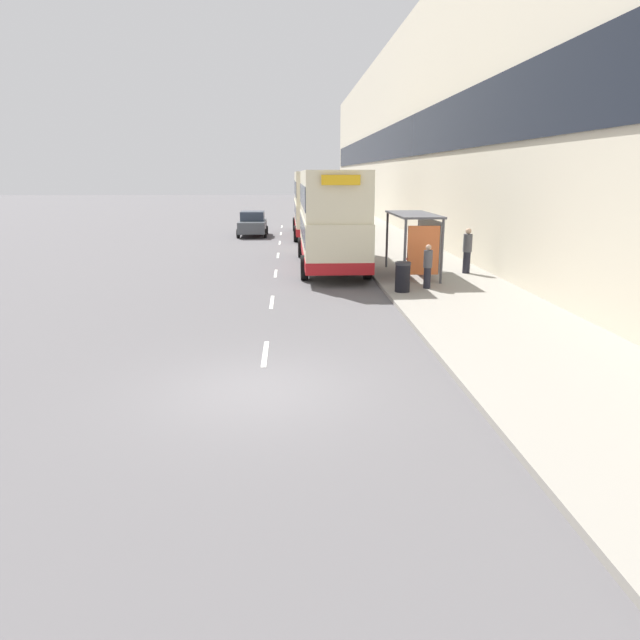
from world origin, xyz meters
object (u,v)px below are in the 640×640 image
Objects in this scene: bus_shelter at (419,233)px; litter_bin at (403,277)px; car_0 at (311,208)px; pedestrian_1 at (428,266)px; double_decker_bus_near at (331,217)px; car_1 at (253,224)px; double_decker_bus_ahead at (314,202)px; pedestrian_at_shelter at (467,250)px.

bus_shelter reaches higher than litter_bin.
car_0 is 2.50× the size of pedestrian_1.
double_decker_bus_near is 2.58× the size of car_1.
double_decker_bus_ahead is (-0.17, 13.68, 0.00)m from double_decker_bus_near.
double_decker_bus_near is at bearing -90.60° from car_0.
car_0 is at bearing -103.85° from car_1.
pedestrian_at_shelter is at bearing -25.79° from double_decker_bus_near.
bus_shelter reaches higher than car_1.
double_decker_bus_near reaches higher than car_0.
pedestrian_at_shelter is at bearing 15.07° from bus_shelter.
litter_bin is (-1.01, -0.58, -0.28)m from pedestrian_1.
double_decker_bus_near and double_decker_bus_ahead have the same top height.
double_decker_bus_near is at bearing 107.51° from car_1.
car_1 is 2.10× the size of pedestrian_at_shelter.
double_decker_bus_near is 5.40× the size of pedestrian_at_shelter.
bus_shelter is 0.38× the size of double_decker_bus_ahead.
double_decker_bus_near reaches higher than litter_bin.
car_1 is 19.26m from pedestrian_at_shelter.
car_0 is at bearing 88.46° from double_decker_bus_ahead.
car_0 is at bearing 89.40° from double_decker_bus_near.
bus_shelter is at bearing -78.41° from double_decker_bus_ahead.
pedestrian_at_shelter is at bearing 47.44° from litter_bin.
bus_shelter is 2.72m from pedestrian_1.
car_1 is (-4.20, 0.20, -1.45)m from double_decker_bus_ahead.
pedestrian_1 is 1.20m from litter_bin.
pedestrian_at_shelter is at bearing 52.57° from pedestrian_1.
pedestrian_1 is at bearing -127.43° from pedestrian_at_shelter.
car_0 reaches higher than litter_bin.
car_0 is at bearing 92.51° from litter_bin.
bus_shelter is at bearing 68.66° from litter_bin.
car_1 is 21.04m from pedestrian_1.
bus_shelter is 1.06× the size of car_0.
car_0 is 1.01× the size of car_1.
bus_shelter is 4.64m from double_decker_bus_near.
pedestrian_at_shelter reaches higher than litter_bin.
double_decker_bus_near is 6.89m from litter_bin.
car_0 is (-2.95, 36.29, -1.04)m from bus_shelter.
car_1 is at bearing 114.14° from bus_shelter.
pedestrian_1 is 1.51× the size of litter_bin.
car_1 is (-4.73, -19.17, -0.00)m from car_0.
pedestrian_at_shelter is 1.77× the size of litter_bin.
double_decker_bus_near is at bearing 154.21° from pedestrian_at_shelter.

